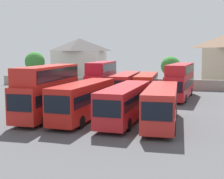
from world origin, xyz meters
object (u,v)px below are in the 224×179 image
bus_1 (48,89)px  house_terrace_left (79,60)px  bus_4 (162,103)px  bus_8 (180,79)px  bus_3 (126,101)px  tree_left_of_lot (35,62)px  bus_2 (84,99)px  tree_behind_wall (171,66)px  bus_6 (126,83)px  bus_5 (102,77)px  bus_7 (146,84)px

bus_1 → house_terrace_left: (-9.80, 34.19, 1.82)m
bus_4 → bus_8: bus_8 is taller
bus_3 → tree_left_of_lot: size_ratio=1.82×
bus_4 → house_terrace_left: bearing=-151.5°
bus_2 → bus_1: bearing=-87.5°
bus_2 → house_terrace_left: size_ratio=1.11×
bus_1 → bus_4: bus_1 is taller
bus_1 → house_terrace_left: house_terrace_left is taller
bus_8 → tree_behind_wall: (-2.33, 12.26, 1.16)m
bus_1 → bus_6: (4.21, 16.09, -0.96)m
bus_4 → bus_5: bearing=-149.9°
bus_2 → bus_8: bus_8 is taller
bus_7 → bus_8: (4.66, 0.02, 0.81)m
bus_2 → bus_7: size_ratio=1.01×
bus_7 → tree_behind_wall: tree_behind_wall is taller
house_terrace_left → tree_behind_wall: house_terrace_left is taller
bus_6 → bus_1: bearing=-17.3°
bus_7 → tree_left_of_lot: bearing=-111.0°
bus_1 → tree_left_of_lot: bearing=-150.5°
house_terrace_left → bus_3: bearing=-62.7°
bus_2 → bus_3: 3.99m
bus_1 → bus_7: bus_1 is taller
bus_6 → bus_7: bearing=88.7°
bus_1 → bus_7: size_ratio=1.00×
bus_3 → house_terrace_left: bearing=-151.0°
bus_4 → bus_7: (-3.91, 16.43, -0.04)m
bus_3 → bus_6: bus_6 is taller
bus_2 → bus_3: bearing=96.8°
bus_4 → tree_left_of_lot: (-25.10, 23.22, 2.67)m
bus_3 → bus_8: bearing=167.1°
tree_behind_wall → bus_7: bearing=-100.7°
house_terrace_left → bus_4: bearing=-58.8°
bus_8 → tree_left_of_lot: tree_left_of_lot is taller
house_terrace_left → bus_6: bearing=-52.3°
bus_6 → tree_left_of_lot: size_ratio=1.88×
bus_3 → bus_2: bearing=-84.2°
tree_left_of_lot → tree_behind_wall: (23.52, 5.50, -0.74)m
bus_3 → bus_7: 15.88m
bus_3 → house_terrace_left: (-17.53, 33.91, 2.79)m
bus_8 → house_terrace_left: (-21.66, 18.01, 1.99)m
bus_5 → bus_2: bearing=6.4°
bus_1 → tree_left_of_lot: (-13.98, 22.94, 1.74)m
bus_7 → bus_1: bearing=-27.3°
tree_behind_wall → bus_4: bearing=-86.8°
bus_1 → tree_left_of_lot: size_ratio=1.72×
bus_5 → tree_behind_wall: tree_behind_wall is taller
house_terrace_left → tree_left_of_lot: bearing=-110.4°
house_terrace_left → tree_behind_wall: bearing=-16.6°
bus_5 → bus_3: bearing=19.8°
bus_7 → bus_8: bearing=87.0°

